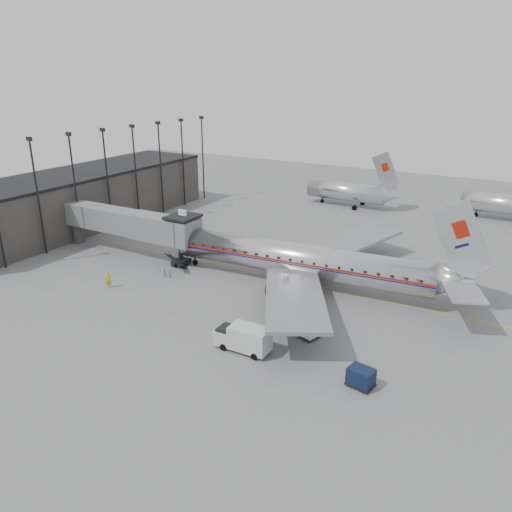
{
  "coord_description": "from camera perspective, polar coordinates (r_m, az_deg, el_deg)",
  "views": [
    {
      "loc": [
        27.92,
        -42.14,
        22.67
      ],
      "look_at": [
        1.53,
        3.57,
        3.2
      ],
      "focal_mm": 35.0,
      "sensor_mm": 36.0,
      "label": 1
    }
  ],
  "objects": [
    {
      "name": "baggage_cart_white",
      "position": [
        45.96,
        5.86,
        -8.13
      ],
      "size": [
        2.57,
        2.23,
        1.71
      ],
      "rotation": [
        0.0,
        0.0,
        -0.3
      ],
      "color": "silver",
      "rests_on": "ground"
    },
    {
      "name": "ground",
      "position": [
        55.4,
        -3.23,
        -3.94
      ],
      "size": [
        160.0,
        160.0,
        0.0
      ],
      "primitive_type": "plane",
      "color": "slate",
      "rests_on": "ground"
    },
    {
      "name": "terminal",
      "position": [
        83.07,
        -19.49,
        6.1
      ],
      "size": [
        12.0,
        46.0,
        8.0
      ],
      "primitive_type": "cube",
      "color": "#3C3937",
      "rests_on": "ground"
    },
    {
      "name": "jet_bridge",
      "position": [
        66.54,
        -13.68,
        3.53
      ],
      "size": [
        21.0,
        6.2,
        7.1
      ],
      "color": "slate",
      "rests_on": "ground"
    },
    {
      "name": "baggage_cart_navy",
      "position": [
        39.95,
        11.9,
        -13.38
      ],
      "size": [
        2.23,
        1.85,
        1.56
      ],
      "rotation": [
        0.0,
        0.0,
        -0.18
      ],
      "color": "black",
      "rests_on": "ground"
    },
    {
      "name": "service_van",
      "position": [
        43.49,
        -1.48,
        -9.31
      ],
      "size": [
        4.97,
        2.04,
        2.33
      ],
      "rotation": [
        0.0,
        0.0,
        0.01
      ],
      "color": "#BABABC",
      "rests_on": "ground"
    },
    {
      "name": "airliner",
      "position": [
        55.82,
        5.68,
        -0.54
      ],
      "size": [
        37.18,
        34.35,
        11.76
      ],
      "rotation": [
        0.0,
        0.0,
        0.08
      ],
      "color": "silver",
      "rests_on": "ground"
    },
    {
      "name": "apron_line",
      "position": [
        58.75,
        2.42,
        -2.46
      ],
      "size": [
        60.0,
        0.15,
        0.01
      ],
      "primitive_type": "cube",
      "rotation": [
        0.0,
        0.0,
        1.57
      ],
      "color": "gold",
      "rests_on": "ground"
    },
    {
      "name": "distant_aircraft_near",
      "position": [
        91.43,
        10.37,
        7.32
      ],
      "size": [
        16.39,
        3.2,
        10.26
      ],
      "color": "silver",
      "rests_on": "ground"
    },
    {
      "name": "ramp_worker",
      "position": [
        58.07,
        -16.53,
        -2.63
      ],
      "size": [
        0.81,
        0.76,
        1.86
      ],
      "primitive_type": "imported",
      "rotation": [
        0.0,
        0.0,
        0.64
      ],
      "color": "gold",
      "rests_on": "ground"
    },
    {
      "name": "floodlight_masts",
      "position": [
        79.47,
        -15.1,
        9.19
      ],
      "size": [
        0.9,
        42.25,
        15.25
      ],
      "color": "black",
      "rests_on": "ground"
    },
    {
      "name": "distant_aircraft_mid",
      "position": [
        90.44,
        26.97,
        5.3
      ],
      "size": [
        16.39,
        3.2,
        10.26
      ],
      "color": "silver",
      "rests_on": "ground"
    }
  ]
}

